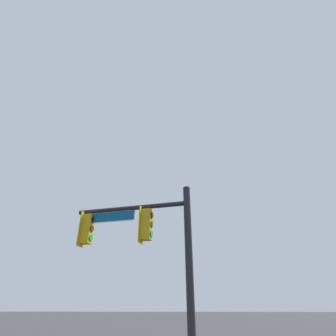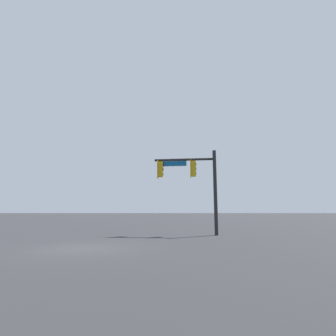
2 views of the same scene
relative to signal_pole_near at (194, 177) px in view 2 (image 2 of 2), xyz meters
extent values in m
plane|color=#2D2D30|center=(5.52, 6.49, -3.99)|extent=(400.00, 400.00, 0.00)
cylinder|color=black|center=(-1.46, 0.18, -1.07)|extent=(0.25, 0.25, 5.84)
cylinder|color=black|center=(0.65, -0.08, 1.25)|extent=(4.25, 0.70, 0.17)
cube|color=gold|center=(0.20, -0.03, 0.58)|extent=(0.09, 0.52, 1.30)
cube|color=#B79314|center=(0.02, 0.00, 0.58)|extent=(0.40, 0.36, 1.10)
cylinder|color=#B79314|center=(0.02, 0.00, 1.19)|extent=(0.04, 0.04, 0.12)
cylinder|color=#340503|center=(-0.18, 0.02, 0.91)|extent=(0.06, 0.22, 0.22)
cylinder|color=#392D05|center=(-0.18, 0.02, 0.58)|extent=(0.06, 0.22, 0.22)
cylinder|color=green|center=(-0.18, 0.02, 0.25)|extent=(0.06, 0.22, 0.22)
cube|color=gold|center=(2.53, -0.32, 0.58)|extent=(0.09, 0.52, 1.30)
cube|color=#B79314|center=(2.34, -0.29, 0.58)|extent=(0.40, 0.36, 1.10)
cylinder|color=#B79314|center=(2.34, -0.29, 1.19)|extent=(0.04, 0.04, 0.12)
cylinder|color=#340503|center=(2.14, -0.27, 0.91)|extent=(0.06, 0.22, 0.22)
cylinder|color=#392D05|center=(2.14, -0.27, 0.58)|extent=(0.06, 0.22, 0.22)
cylinder|color=green|center=(2.14, -0.27, 0.25)|extent=(0.06, 0.22, 0.22)
cube|color=#0A4C7F|center=(1.54, -0.19, 0.98)|extent=(2.07, 0.30, 0.34)
cube|color=white|center=(1.54, -0.19, 0.98)|extent=(2.13, 0.29, 0.40)
camera|label=1|loc=(-1.91, 9.00, -2.06)|focal=28.00mm
camera|label=2|loc=(1.80, 18.28, -2.38)|focal=28.00mm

